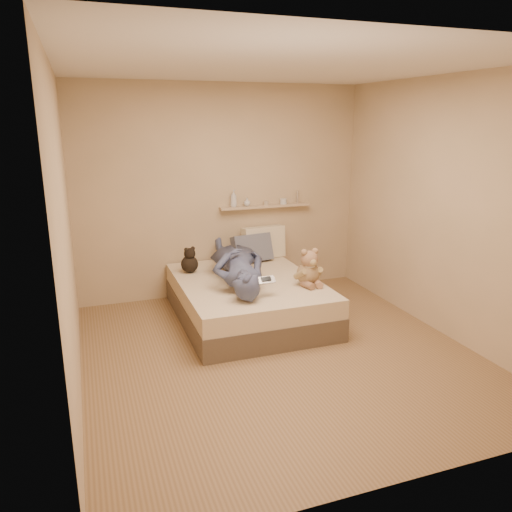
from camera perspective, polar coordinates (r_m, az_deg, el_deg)
name	(u,v)px	position (r m, az deg, el deg)	size (l,w,h in m)	color
room	(280,220)	(4.47, 2.79, 4.10)	(3.80, 3.80, 3.80)	olive
bed	(248,299)	(5.60, -0.96, -4.97)	(1.50, 1.90, 0.45)	brown
game_console	(266,280)	(4.98, 1.14, -2.77)	(0.20, 0.09, 0.07)	#B4B6BC
teddy_bear	(309,270)	(5.35, 6.07, -1.61)	(0.34, 0.32, 0.41)	#947251
dark_plush	(190,261)	(5.82, -7.60, -0.62)	(0.20, 0.20, 0.31)	black
pillow_cream	(263,242)	(6.39, 0.86, 1.59)	(0.55, 0.16, 0.40)	beige
pillow_grey	(252,248)	(6.20, -0.45, 0.88)	(0.50, 0.14, 0.34)	slate
person	(237,263)	(5.48, -2.18, -0.86)	(0.58, 1.60, 0.38)	#46506E
wall_shelf	(266,206)	(6.39, 1.09, 5.71)	(1.20, 0.12, 0.03)	tan
shelf_bottles	(252,200)	(6.31, -0.51, 6.42)	(0.94, 0.11, 0.21)	silver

